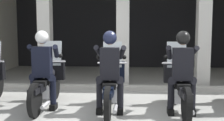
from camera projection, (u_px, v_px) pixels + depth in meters
name	position (u px, v px, depth m)	size (l,w,h in m)	color
ground_plane	(118.00, 82.00, 8.96)	(80.00, 80.00, 0.00)	#999993
station_building	(125.00, 12.00, 10.46)	(9.83, 4.79, 3.49)	black
kerb_strip	(122.00, 88.00, 7.81)	(9.33, 0.24, 0.12)	#B7B5AD
motorcycle_left	(47.00, 82.00, 6.18)	(0.62, 2.04, 1.35)	black
police_officer_left	(43.00, 63.00, 5.85)	(0.63, 0.61, 1.58)	black
motorcycle_center	(111.00, 85.00, 5.90)	(0.62, 2.04, 1.35)	black
police_officer_center	(110.00, 65.00, 5.57)	(0.63, 0.61, 1.58)	black
motorcycle_right	(179.00, 86.00, 5.83)	(0.62, 2.04, 1.35)	black
police_officer_right	(182.00, 66.00, 5.50)	(0.63, 0.61, 1.58)	black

